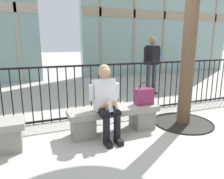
% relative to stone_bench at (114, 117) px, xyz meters
% --- Properties ---
extents(ground_plane, '(60.00, 60.00, 0.00)m').
position_rel_stone_bench_xyz_m(ground_plane, '(0.00, 0.00, -0.27)').
color(ground_plane, '#B2ADA3').
extents(stone_bench, '(1.60, 0.44, 0.45)m').
position_rel_stone_bench_xyz_m(stone_bench, '(0.00, 0.00, 0.00)').
color(stone_bench, gray).
rests_on(stone_bench, ground).
extents(seated_person_with_phone, '(0.52, 0.66, 1.21)m').
position_rel_stone_bench_xyz_m(seated_person_with_phone, '(-0.19, -0.13, 0.38)').
color(seated_person_with_phone, black).
rests_on(seated_person_with_phone, ground).
extents(handbag_on_bench, '(0.33, 0.17, 0.41)m').
position_rel_stone_bench_xyz_m(handbag_on_bench, '(0.58, -0.01, 0.33)').
color(handbag_on_bench, '#7A234C').
rests_on(handbag_on_bench, stone_bench).
extents(bystander_at_railing, '(0.55, 0.40, 1.71)m').
position_rel_stone_bench_xyz_m(bystander_at_railing, '(2.09, 2.18, 0.73)').
color(bystander_at_railing, '#383D4C').
rests_on(bystander_at_railing, ground).
extents(plaza_railing, '(7.64, 0.04, 1.12)m').
position_rel_stone_bench_xyz_m(plaza_railing, '(-0.00, 0.86, 0.30)').
color(plaza_railing, black).
rests_on(plaza_railing, ground).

